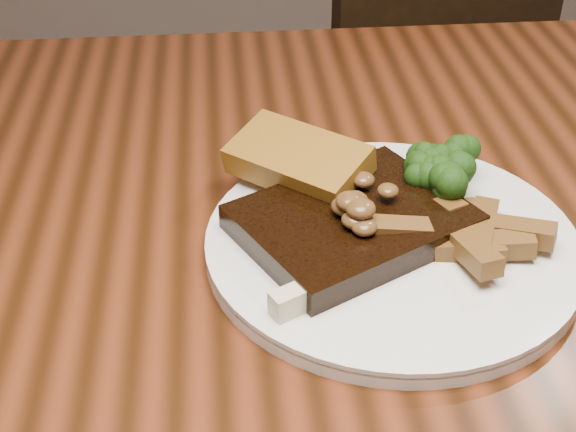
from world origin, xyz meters
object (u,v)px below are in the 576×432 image
(chair_far, at_px, (403,122))
(steak, at_px, (352,223))
(garlic_bread, at_px, (298,179))
(plate, at_px, (391,246))
(potato_wedges, at_px, (452,221))
(dining_table, at_px, (308,313))

(chair_far, relative_size, steak, 4.79)
(chair_far, distance_m, garlic_bread, 0.78)
(chair_far, height_order, plate, chair_far)
(chair_far, xyz_separation_m, plate, (-0.19, -0.75, 0.30))
(steak, height_order, garlic_bread, same)
(garlic_bread, height_order, potato_wedges, garlic_bread)
(steak, distance_m, potato_wedges, 0.08)
(chair_far, relative_size, potato_wedges, 8.30)
(dining_table, relative_size, garlic_bread, 13.37)
(plate, bearing_deg, garlic_bread, 131.49)
(plate, xyz_separation_m, potato_wedges, (0.05, 0.01, 0.02))
(dining_table, distance_m, potato_wedges, 0.17)
(steak, xyz_separation_m, potato_wedges, (0.08, -0.00, -0.00))
(dining_table, xyz_separation_m, chair_far, (0.26, 0.71, -0.20))
(dining_table, relative_size, potato_wedges, 15.79)
(plate, height_order, potato_wedges, potato_wedges)
(dining_table, height_order, potato_wedges, potato_wedges)
(garlic_bread, bearing_deg, plate, -8.40)
(chair_far, distance_m, potato_wedges, 0.82)
(chair_far, height_order, potato_wedges, chair_far)
(potato_wedges, bearing_deg, dining_table, 167.21)
(chair_far, bearing_deg, plate, 58.25)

